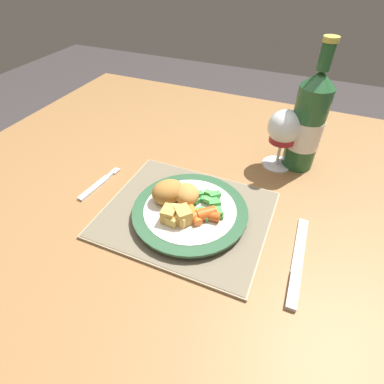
% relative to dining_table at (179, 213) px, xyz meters
% --- Properties ---
extents(ground_plane, '(6.00, 6.00, 0.00)m').
position_rel_dining_table_xyz_m(ground_plane, '(0.00, 0.00, -0.66)').
color(ground_plane, '#383333').
extents(dining_table, '(1.17, 1.09, 0.74)m').
position_rel_dining_table_xyz_m(dining_table, '(0.00, 0.00, 0.00)').
color(dining_table, olive).
rests_on(dining_table, ground).
extents(placemat, '(0.33, 0.28, 0.01)m').
position_rel_dining_table_xyz_m(placemat, '(0.05, -0.08, 0.09)').
color(placemat, gray).
rests_on(placemat, dining_table).
extents(dinner_plate, '(0.23, 0.23, 0.02)m').
position_rel_dining_table_xyz_m(dinner_plate, '(0.07, -0.08, 0.10)').
color(dinner_plate, silver).
rests_on(dinner_plate, placemat).
extents(breaded_croquettes, '(0.12, 0.09, 0.05)m').
position_rel_dining_table_xyz_m(breaded_croquettes, '(0.02, -0.07, 0.13)').
color(breaded_croquettes, '#A87033').
rests_on(breaded_croquettes, dinner_plate).
extents(green_beans_pile, '(0.09, 0.09, 0.02)m').
position_rel_dining_table_xyz_m(green_beans_pile, '(0.09, -0.06, 0.12)').
color(green_beans_pile, green).
rests_on(green_beans_pile, dinner_plate).
extents(glazed_carrots, '(0.07, 0.06, 0.02)m').
position_rel_dining_table_xyz_m(glazed_carrots, '(0.10, -0.10, 0.12)').
color(glazed_carrots, orange).
rests_on(glazed_carrots, dinner_plate).
extents(fork, '(0.03, 0.13, 0.01)m').
position_rel_dining_table_xyz_m(fork, '(-0.17, -0.07, 0.09)').
color(fork, silver).
rests_on(fork, dining_table).
extents(table_knife, '(0.02, 0.21, 0.01)m').
position_rel_dining_table_xyz_m(table_knife, '(0.28, -0.12, 0.09)').
color(table_knife, silver).
rests_on(table_knife, dining_table).
extents(wine_glass, '(0.08, 0.08, 0.15)m').
position_rel_dining_table_xyz_m(wine_glass, '(0.19, 0.17, 0.18)').
color(wine_glass, silver).
rests_on(wine_glass, dining_table).
extents(bottle, '(0.08, 0.08, 0.30)m').
position_rel_dining_table_xyz_m(bottle, '(0.24, 0.20, 0.20)').
color(bottle, '#23562D').
rests_on(bottle, dining_table).
extents(roast_potatoes, '(0.06, 0.05, 0.03)m').
position_rel_dining_table_xyz_m(roast_potatoes, '(0.06, -0.12, 0.12)').
color(roast_potatoes, '#E5BC66').
rests_on(roast_potatoes, dinner_plate).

